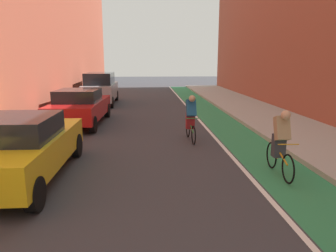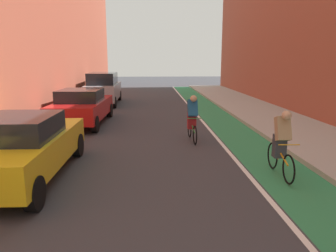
% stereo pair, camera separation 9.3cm
% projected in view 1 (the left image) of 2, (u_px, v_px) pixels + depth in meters
% --- Properties ---
extents(ground_plane, '(85.23, 85.23, 0.00)m').
position_uv_depth(ground_plane, '(150.00, 134.00, 12.03)').
color(ground_plane, '#38383D').
extents(bike_lane_paint, '(1.60, 38.74, 0.00)m').
position_uv_depth(bike_lane_paint, '(221.00, 122.00, 14.20)').
color(bike_lane_paint, '#2D8451').
rests_on(bike_lane_paint, ground).
extents(lane_divider_stripe, '(0.12, 38.74, 0.00)m').
position_uv_depth(lane_divider_stripe, '(202.00, 123.00, 14.14)').
color(lane_divider_stripe, white).
rests_on(lane_divider_stripe, ground).
extents(sidewalk_right, '(3.30, 38.74, 0.14)m').
position_uv_depth(sidewalk_right, '(275.00, 120.00, 14.36)').
color(sidewalk_right, '#A8A59E').
rests_on(sidewalk_right, ground).
extents(parked_sedan_yellow_cab, '(1.87, 4.52, 1.53)m').
position_uv_depth(parked_sedan_yellow_cab, '(23.00, 147.00, 7.29)').
color(parked_sedan_yellow_cab, yellow).
rests_on(parked_sedan_yellow_cab, ground).
extents(parked_sedan_red, '(2.12, 4.65, 1.53)m').
position_uv_depth(parked_sedan_red, '(80.00, 106.00, 13.63)').
color(parked_sedan_red, red).
rests_on(parked_sedan_red, ground).
extents(parked_suv_silver, '(1.89, 4.73, 1.98)m').
position_uv_depth(parked_suv_silver, '(101.00, 88.00, 19.89)').
color(parked_suv_silver, '#9EA0A8').
rests_on(parked_suv_silver, ground).
extents(cyclist_trailing, '(0.48, 1.73, 1.62)m').
position_uv_depth(cyclist_trailing, '(280.00, 141.00, 7.57)').
color(cyclist_trailing, black).
rests_on(cyclist_trailing, ground).
extents(cyclist_far, '(0.48, 1.69, 1.60)m').
position_uv_depth(cyclist_far, '(191.00, 118.00, 10.86)').
color(cyclist_far, black).
rests_on(cyclist_far, ground).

